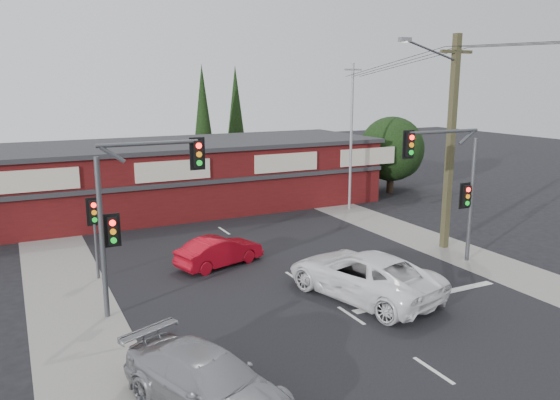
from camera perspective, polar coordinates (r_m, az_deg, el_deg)
name	(u,v)px	position (r m, az deg, el deg)	size (l,w,h in m)	color
ground	(326,299)	(20.57, 4.81, -10.26)	(120.00, 120.00, 0.00)	black
road_strip	(268,260)	(24.70, -1.25, -6.31)	(14.00, 70.00, 0.01)	black
verge_left	(67,292)	(22.64, -21.34, -8.92)	(3.00, 70.00, 0.02)	gray
verge_right	(416,237)	(29.19, 14.05, -3.76)	(3.00, 70.00, 0.02)	gray
stop_line	(427,296)	(21.42, 15.10, -9.68)	(6.50, 0.35, 0.01)	silver
white_suv	(363,274)	(20.68, 8.65, -7.70)	(2.84, 6.15, 1.71)	white
silver_suv	(207,382)	(14.05, -7.61, -18.33)	(2.04, 5.01, 1.45)	#999B9E
red_sedan	(220,251)	(23.99, -6.34, -5.35)	(1.37, 3.92, 1.29)	#AE0A19
lane_dashes	(295,278)	(22.52, 1.60, -8.16)	(0.12, 42.43, 0.01)	silver
shop_building	(172,176)	(34.85, -11.22, 2.52)	(27.30, 8.40, 4.22)	#470E0F
tree_cluster	(390,152)	(40.42, 11.39, 4.91)	(5.90, 5.10, 5.50)	#2D2116
conifer_near	(203,114)	(42.46, -8.06, 8.87)	(1.80, 1.80, 9.25)	#2D2116
conifer_far	(236,112)	(45.54, -4.65, 9.16)	(1.80, 1.80, 9.25)	#2D2116
traffic_mast_left	(133,201)	(18.95, -15.13, -0.15)	(3.77, 0.27, 5.97)	#47494C
traffic_mast_right	(453,176)	(24.38, 17.66, 2.42)	(3.96, 0.27, 5.97)	#47494C
pedestal_signal	(94,221)	(23.02, -18.83, -2.13)	(0.55, 0.27, 3.38)	#47494C
utility_pole	(449,136)	(26.65, 17.24, 6.38)	(4.38, 0.59, 10.00)	#4A4529
steel_pole	(351,135)	(34.13, 7.45, 6.80)	(1.20, 0.16, 9.00)	gray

